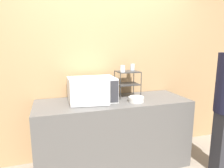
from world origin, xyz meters
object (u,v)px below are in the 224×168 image
at_px(microwave, 92,90).
at_px(glass_back_right, 132,67).
at_px(dish_rack, 128,78).
at_px(glass_front_left, 123,69).
at_px(bowl, 136,99).

relative_size(microwave, glass_back_right, 6.38).
relative_size(dish_rack, glass_front_left, 3.84).
xyz_separation_m(microwave, bowl, (0.52, -0.19, -0.12)).
height_order(glass_front_left, bowl, glass_front_left).
bearing_deg(dish_rack, microwave, -170.09).
relative_size(dish_rack, bowl, 1.83).
distance_m(microwave, dish_rack, 0.53).
xyz_separation_m(dish_rack, bowl, (0.01, -0.28, -0.22)).
bearing_deg(glass_back_right, glass_front_left, -141.52).
xyz_separation_m(microwave, glass_front_left, (0.41, 0.01, 0.24)).
bearing_deg(microwave, bowl, -20.17).
height_order(glass_back_right, bowl, glass_back_right).
bearing_deg(glass_back_right, bowl, -104.64).
distance_m(glass_back_right, bowl, 0.52).
bearing_deg(dish_rack, bowl, -88.43).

